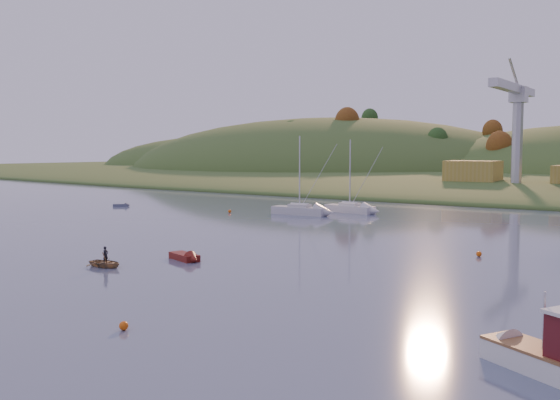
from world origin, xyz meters
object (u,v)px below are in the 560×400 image
Objects in this scene: grey_dinghy at (124,205)px; red_tender at (188,258)px; sailboat_far at (350,208)px; sailboat_near at (300,210)px; fishing_boat at (535,350)px; canoe at (106,263)px.

red_tender is at bearing -76.94° from grey_dinghy.
sailboat_near is at bearing -116.76° from sailboat_far.
fishing_boat is 1.56× the size of red_tender.
canoe is at bearing -77.30° from sailboat_far.
fishing_boat is at bearing -47.42° from sailboat_far.
fishing_boat reaches higher than canoe.
sailboat_far reaches higher than canoe.
fishing_boat reaches higher than grey_dinghy.
sailboat_near is 8.37m from sailboat_far.
canoe is at bearing -81.85° from sailboat_near.
sailboat_far is 2.66× the size of red_tender.
fishing_boat reaches higher than red_tender.
canoe is 1.13× the size of grey_dinghy.
sailboat_far is at bearing 51.89° from sailboat_near.
sailboat_far reaches higher than grey_dinghy.
red_tender is at bearing -34.63° from canoe.
grey_dinghy is at bearing 163.12° from red_tender.
sailboat_far is at bearing 3.11° from canoe.
sailboat_near is at bearing 127.77° from red_tender.
red_tender is 1.49× the size of grey_dinghy.
canoe is at bearing 19.77° from fishing_boat.
fishing_boat is 68.55m from sailboat_far.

